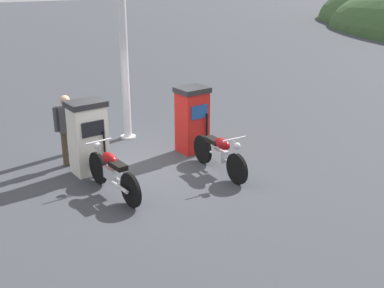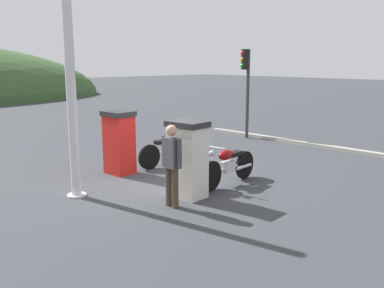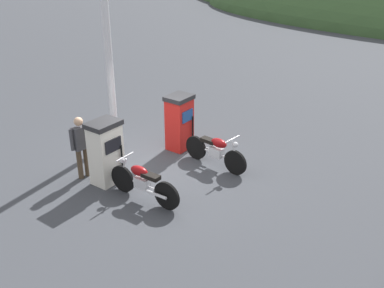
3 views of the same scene
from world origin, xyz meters
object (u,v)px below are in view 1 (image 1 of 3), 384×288
Objects in this scene: motorcycle_near_pump at (112,172)px; attendant_person at (67,126)px; canopy_support_pole at (124,53)px; fuel_pump_far at (192,119)px; fuel_pump_near at (88,137)px; motorcycle_far_pump at (220,153)px.

motorcycle_near_pump is 1.98m from attendant_person.
canopy_support_pole is at bearing 152.01° from motorcycle_near_pump.
fuel_pump_far reaches higher than motorcycle_near_pump.
fuel_pump_far is at bearing 116.43° from motorcycle_near_pump.
fuel_pump_near is 2.84m from motorcycle_far_pump.
attendant_person reaches higher than motorcycle_near_pump.
motorcycle_near_pump is at bearing -95.02° from motorcycle_far_pump.
motorcycle_far_pump is (1.48, 2.40, -0.35)m from fuel_pump_near.
motorcycle_near_pump is at bearing -27.99° from canopy_support_pole.
motorcycle_far_pump is 3.43m from attendant_person.
fuel_pump_near is at bearing -43.25° from canopy_support_pole.
fuel_pump_far is 2.43m from canopy_support_pole.
fuel_pump_near is 0.81× the size of motorcycle_near_pump.
canopy_support_pole is at bearing -166.03° from motorcycle_far_pump.
fuel_pump_near is at bearing 21.93° from attendant_person.
canopy_support_pole is (-2.98, 1.58, 1.76)m from motorcycle_near_pump.
attendant_person is at bearing -60.16° from canopy_support_pole.
fuel_pump_near is 0.70m from attendant_person.
attendant_person is at bearing -102.71° from fuel_pump_far.
fuel_pump_far is 1.53m from motorcycle_far_pump.
canopy_support_pole reaches higher than fuel_pump_near.
motorcycle_far_pump is at bearing 13.97° from canopy_support_pole.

